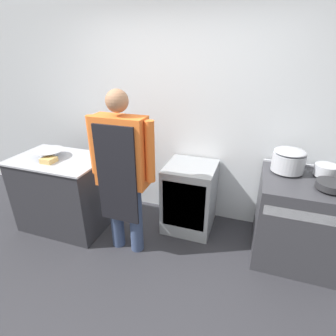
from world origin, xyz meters
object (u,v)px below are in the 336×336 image
object	(u,v)px
stove	(298,219)
plastic_tub	(49,160)
mixing_bowl	(49,154)
sauce_pot	(326,170)
stock_pot	(289,160)
saute_pan	(331,185)
person_cook	(122,166)
fridge_unit	(190,197)

from	to	relation	value
stove	plastic_tub	world-z (taller)	plastic_tub
mixing_bowl	sauce_pot	distance (m)	2.98
mixing_bowl	stock_pot	world-z (taller)	stock_pot
mixing_bowl	stock_pot	size ratio (longest dim) A/B	1.11
stock_pot	sauce_pot	distance (m)	0.36
stock_pot	mixing_bowl	bearing A→B (deg)	-169.49
stock_pot	saute_pan	bearing A→B (deg)	-38.58
person_cook	sauce_pot	size ratio (longest dim) A/B	8.03
plastic_tub	saute_pan	distance (m)	2.85
stock_pot	saute_pan	size ratio (longest dim) A/B	1.20
mixing_bowl	plastic_tub	xyz separation A→B (m)	(0.11, -0.13, -0.02)
stock_pot	plastic_tub	bearing A→B (deg)	-166.21
stock_pot	saute_pan	xyz separation A→B (m)	(0.35, -0.28, -0.09)
sauce_pot	stove	bearing A→B (deg)	-139.48
mixing_bowl	saute_pan	world-z (taller)	mixing_bowl
fridge_unit	mixing_bowl	world-z (taller)	mixing_bowl
sauce_pot	stock_pot	bearing A→B (deg)	180.00
plastic_tub	stove	bearing A→B (deg)	9.95
fridge_unit	mixing_bowl	xyz separation A→B (m)	(-1.58, -0.47, 0.54)
person_cook	mixing_bowl	distance (m)	1.04
mixing_bowl	saute_pan	distance (m)	2.94
mixing_bowl	sauce_pot	size ratio (longest dim) A/B	1.61
person_cook	mixing_bowl	world-z (taller)	person_cook
plastic_tub	sauce_pot	world-z (taller)	sauce_pot
person_cook	saute_pan	xyz separation A→B (m)	(1.91, 0.35, -0.06)
stove	sauce_pot	distance (m)	0.56
stove	mixing_bowl	distance (m)	2.84
sauce_pot	saute_pan	bearing A→B (deg)	-90.00
stove	fridge_unit	bearing A→B (deg)	173.86
stove	fridge_unit	xyz separation A→B (m)	(-1.19, 0.13, -0.04)
stove	person_cook	world-z (taller)	person_cook
mixing_bowl	saute_pan	xyz separation A→B (m)	(2.94, 0.20, -0.01)
mixing_bowl	stock_pot	xyz separation A→B (m)	(2.59, 0.48, 0.08)
mixing_bowl	sauce_pot	world-z (taller)	sauce_pot
stock_pot	sauce_pot	bearing A→B (deg)	-0.00
stove	saute_pan	world-z (taller)	saute_pan
mixing_bowl	sauce_pot	bearing A→B (deg)	9.28
fridge_unit	stock_pot	size ratio (longest dim) A/B	2.61
plastic_tub	sauce_pot	distance (m)	2.89
fridge_unit	person_cook	bearing A→B (deg)	-131.79
saute_pan	mixing_bowl	bearing A→B (deg)	-176.09
mixing_bowl	person_cook	bearing A→B (deg)	-8.23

